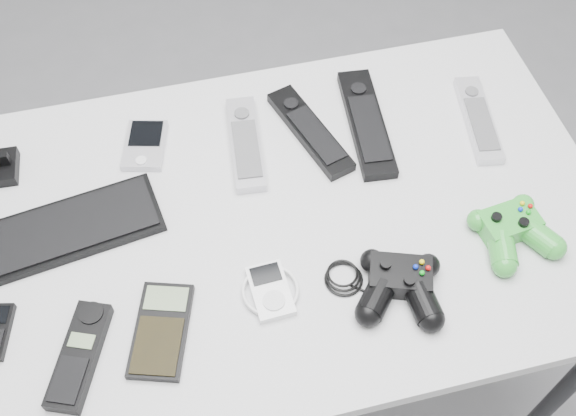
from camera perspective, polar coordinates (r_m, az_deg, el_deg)
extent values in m
plane|color=slate|center=(1.84, -0.70, -12.21)|extent=(3.50, 3.50, 0.00)
cube|color=#AEAEB1|center=(1.17, 0.25, -0.87)|extent=(1.10, 0.71, 0.03)
cylinder|color=black|center=(1.54, 22.31, -14.08)|extent=(0.04, 0.04, 0.71)
cylinder|color=black|center=(1.68, -19.35, -2.75)|extent=(0.04, 0.04, 0.71)
cylinder|color=black|center=(1.77, 13.80, 3.73)|extent=(0.04, 0.04, 0.71)
cube|color=black|center=(1.19, -17.69, -1.55)|extent=(0.31, 0.17, 0.02)
cube|color=#B3B2BA|center=(1.27, -12.02, 5.27)|extent=(0.10, 0.13, 0.02)
cube|color=#B3B2BA|center=(1.25, -3.61, 5.53)|extent=(0.07, 0.22, 0.02)
cube|color=black|center=(1.26, 1.87, 6.58)|extent=(0.12, 0.24, 0.02)
cube|color=black|center=(1.28, 6.65, 7.24)|extent=(0.09, 0.26, 0.02)
cube|color=silver|center=(1.33, 15.82, 7.28)|extent=(0.08, 0.21, 0.02)
cube|color=black|center=(1.07, -17.25, -11.84)|extent=(0.11, 0.18, 0.03)
cube|color=black|center=(1.07, -10.69, -10.12)|extent=(0.12, 0.17, 0.02)
cube|color=white|center=(1.08, -1.51, -6.99)|extent=(0.10, 0.10, 0.02)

